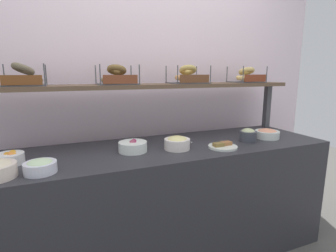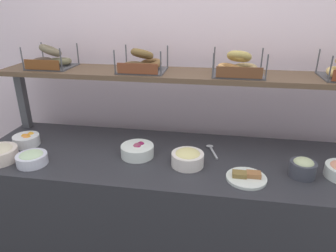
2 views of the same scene
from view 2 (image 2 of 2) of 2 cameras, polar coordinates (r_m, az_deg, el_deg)
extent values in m
cube|color=white|center=(2.15, 4.67, 9.44)|extent=(3.60, 0.06, 2.40)
cube|color=#2D2D33|center=(2.00, 2.46, -16.60)|extent=(2.40, 0.70, 0.85)
cube|color=#4C4C51|center=(2.32, -25.46, 4.46)|extent=(0.05, 0.05, 0.40)
cube|color=brown|center=(1.87, 3.95, 9.47)|extent=(2.36, 0.32, 0.03)
cylinder|color=white|center=(1.66, 3.67, -6.22)|extent=(0.18, 0.18, 0.07)
ellipsoid|color=#ECDC8D|center=(1.65, 3.70, -5.30)|extent=(0.14, 0.14, 0.05)
cylinder|color=#3F414B|center=(1.71, 23.80, -7.36)|extent=(0.13, 0.13, 0.08)
ellipsoid|color=#BDC893|center=(1.69, 23.97, -6.38)|extent=(0.10, 0.10, 0.06)
cylinder|color=white|center=(2.08, -24.88, -2.41)|extent=(0.16, 0.16, 0.06)
sphere|color=orange|center=(2.05, -24.68, -2.06)|extent=(0.04, 0.04, 0.04)
sphere|color=#F9AA31|center=(2.09, -24.19, -1.54)|extent=(0.04, 0.04, 0.04)
sphere|color=orange|center=(2.06, -24.91, -2.05)|extent=(0.04, 0.04, 0.04)
sphere|color=orange|center=(2.08, -25.17, -1.82)|extent=(0.04, 0.04, 0.04)
sphere|color=orange|center=(2.08, -24.81, -1.80)|extent=(0.04, 0.04, 0.04)
cylinder|color=white|center=(1.77, -5.73, -4.62)|extent=(0.19, 0.19, 0.07)
sphere|color=#901E4E|center=(1.77, -5.11, -3.63)|extent=(0.04, 0.04, 0.04)
sphere|color=#993E57|center=(1.75, -5.77, -3.95)|extent=(0.05, 0.05, 0.05)
sphere|color=#9C1B4F|center=(1.75, -5.59, -4.08)|extent=(0.04, 0.04, 0.04)
cylinder|color=white|center=(1.83, -24.04, -5.70)|extent=(0.16, 0.16, 0.06)
ellipsoid|color=beige|center=(1.82, -24.16, -5.02)|extent=(0.13, 0.13, 0.04)
cylinder|color=white|center=(1.60, 14.40, -9.41)|extent=(0.20, 0.20, 0.01)
cube|color=olive|center=(1.59, 13.18, -8.75)|extent=(0.07, 0.05, 0.02)
cube|color=#A1683C|center=(1.60, 15.70, -8.69)|extent=(0.07, 0.05, 0.02)
cube|color=#B7B7BC|center=(1.81, 8.53, -5.03)|extent=(0.05, 0.14, 0.01)
ellipsoid|color=#B7B7BC|center=(1.88, 7.80, -3.73)|extent=(0.04, 0.03, 0.01)
cube|color=#4C4C51|center=(2.14, -20.71, 10.30)|extent=(0.26, 0.24, 0.01)
cylinder|color=#4C4C51|center=(2.10, -25.56, 11.21)|extent=(0.01, 0.01, 0.14)
cylinder|color=#4C4C51|center=(1.97, -19.32, 11.49)|extent=(0.01, 0.01, 0.14)
cylinder|color=#4C4C51|center=(2.29, -22.37, 12.49)|extent=(0.01, 0.01, 0.14)
cylinder|color=#4C4C51|center=(2.17, -16.48, 12.76)|extent=(0.01, 0.01, 0.14)
cube|color=brown|center=(2.03, -22.49, 10.51)|extent=(0.22, 0.01, 0.06)
torus|color=brown|center=(2.13, -22.32, 10.91)|extent=(0.19, 0.20, 0.06)
torus|color=#6F6A4B|center=(2.15, -19.42, 11.33)|extent=(0.15, 0.16, 0.05)
torus|color=#6E634B|center=(2.12, -21.10, 13.02)|extent=(0.19, 0.19, 0.09)
cube|color=#4C4C51|center=(1.90, -4.76, 10.29)|extent=(0.28, 0.24, 0.01)
cylinder|color=#4C4C51|center=(1.82, -9.93, 11.60)|extent=(0.01, 0.01, 0.14)
cylinder|color=#4C4C51|center=(1.75, -1.36, 11.50)|extent=(0.01, 0.01, 0.14)
cylinder|color=#4C4C51|center=(2.04, -7.81, 12.86)|extent=(0.01, 0.01, 0.14)
cylinder|color=#4C4C51|center=(1.97, -0.09, 12.76)|extent=(0.01, 0.01, 0.14)
cube|color=brown|center=(1.78, -5.73, 10.60)|extent=(0.24, 0.01, 0.06)
torus|color=brown|center=(1.88, -6.48, 10.97)|extent=(0.16, 0.17, 0.05)
torus|color=brown|center=(1.92, -3.28, 11.49)|extent=(0.20, 0.20, 0.06)
torus|color=brown|center=(1.89, -4.86, 13.26)|extent=(0.19, 0.19, 0.09)
cube|color=#4C4C51|center=(1.84, 12.87, 9.41)|extent=(0.29, 0.24, 0.01)
cylinder|color=#4C4C51|center=(1.72, 8.43, 11.03)|extent=(0.01, 0.01, 0.14)
cylinder|color=#4C4C51|center=(1.73, 17.96, 10.31)|extent=(0.01, 0.01, 0.14)
cylinder|color=#4C4C51|center=(1.94, 8.63, 12.35)|extent=(0.01, 0.01, 0.14)
cylinder|color=#4C4C51|center=(1.96, 17.10, 11.71)|extent=(0.01, 0.01, 0.14)
cube|color=brown|center=(1.72, 13.14, 9.69)|extent=(0.25, 0.01, 0.06)
torus|color=tan|center=(1.81, 11.36, 10.40)|extent=(0.18, 0.18, 0.06)
torus|color=tan|center=(1.88, 14.25, 10.39)|extent=(0.15, 0.16, 0.05)
torus|color=tan|center=(1.83, 13.15, 12.53)|extent=(0.17, 0.17, 0.09)
cylinder|color=#4C4C51|center=(1.82, 28.05, 9.30)|extent=(0.01, 0.01, 0.14)
cylinder|color=#4C4C51|center=(2.03, 26.18, 10.79)|extent=(0.01, 0.01, 0.14)
camera|label=1|loc=(0.92, -80.55, -18.57)|focal=28.01mm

